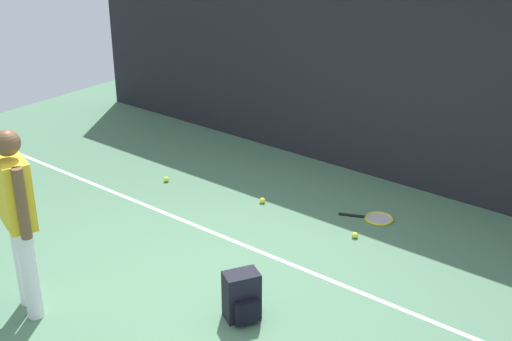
{
  "coord_description": "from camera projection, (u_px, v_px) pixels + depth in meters",
  "views": [
    {
      "loc": [
        3.68,
        -4.23,
        3.62
      ],
      "look_at": [
        0.0,
        0.4,
        1.0
      ],
      "focal_mm": 48.49,
      "sensor_mm": 36.0,
      "label": 1
    }
  ],
  "objects": [
    {
      "name": "tennis_ball_near_player",
      "position": [
        166.0,
        179.0,
        8.61
      ],
      "size": [
        0.07,
        0.07,
        0.07
      ],
      "primitive_type": "sphere",
      "color": "#CCE033",
      "rests_on": "ground"
    },
    {
      "name": "backpack",
      "position": [
        242.0,
        297.0,
        5.95
      ],
      "size": [
        0.37,
        0.36,
        0.44
      ],
      "rotation": [
        0.0,
        0.0,
        1.05
      ],
      "color": "black",
      "rests_on": "ground"
    },
    {
      "name": "back_fence",
      "position": [
        392.0,
        77.0,
        8.2
      ],
      "size": [
        10.0,
        0.1,
        2.63
      ],
      "primitive_type": "cube",
      "color": "black",
      "rests_on": "ground"
    },
    {
      "name": "court_line",
      "position": [
        267.0,
        255.0,
        7.0
      ],
      "size": [
        9.0,
        0.05,
        0.0
      ],
      "primitive_type": "cube",
      "color": "white",
      "rests_on": "ground"
    },
    {
      "name": "tennis_racket",
      "position": [
        376.0,
        218.0,
        7.7
      ],
      "size": [
        0.63,
        0.43,
        0.03
      ],
      "rotation": [
        0.0,
        0.0,
        0.42
      ],
      "color": "black",
      "rests_on": "ground"
    },
    {
      "name": "tennis_player",
      "position": [
        18.0,
        212.0,
        5.76
      ],
      "size": [
        0.51,
        0.34,
        1.7
      ],
      "rotation": [
        0.0,
        0.0,
        2.8
      ],
      "color": "white",
      "rests_on": "ground"
    },
    {
      "name": "ground_plane",
      "position": [
        230.0,
        280.0,
        6.58
      ],
      "size": [
        12.0,
        12.0,
        0.0
      ],
      "primitive_type": "plane",
      "color": "#4C7556"
    },
    {
      "name": "tennis_ball_far_left",
      "position": [
        262.0,
        200.0,
        8.06
      ],
      "size": [
        0.07,
        0.07,
        0.07
      ],
      "primitive_type": "sphere",
      "color": "#CCE033",
      "rests_on": "ground"
    },
    {
      "name": "tennis_ball_mid_court",
      "position": [
        355.0,
        235.0,
        7.31
      ],
      "size": [
        0.07,
        0.07,
        0.07
      ],
      "primitive_type": "sphere",
      "color": "#CCE033",
      "rests_on": "ground"
    }
  ]
}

